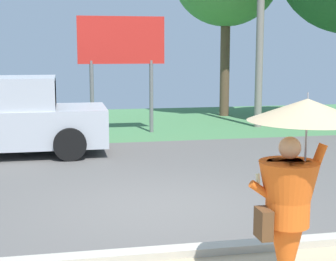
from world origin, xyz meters
The scene contains 4 objects.
ground_plane centered at (0.00, 2.95, -0.05)m, with size 40.00×22.00×0.20m.
monk_pedestrian centered at (0.74, -3.35, 1.17)m, with size 1.17×1.17×2.13m.
utility_pole centered at (4.77, 8.05, 3.81)m, with size 1.80×0.24×7.27m.
roadside_billboard centered at (0.26, 7.66, 2.55)m, with size 2.60×0.12×3.50m.
Camera 1 is at (-1.46, -8.03, 2.55)m, focal length 55.73 mm.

